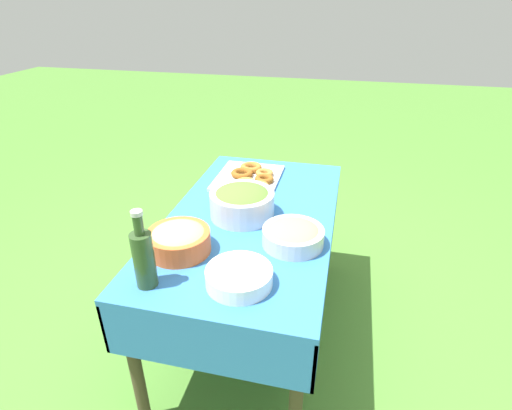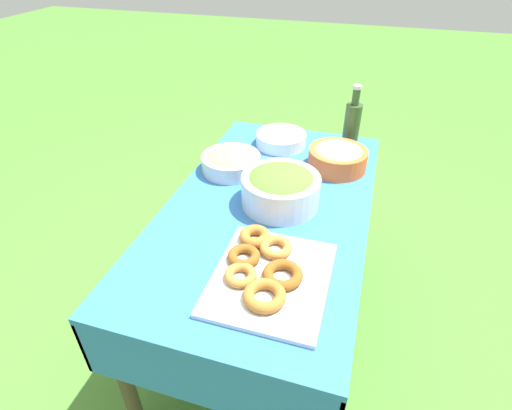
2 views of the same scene
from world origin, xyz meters
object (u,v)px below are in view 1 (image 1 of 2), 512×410
donut_platter (251,177)px  olive_oil_bottle (144,257)px  salad_bowl (242,201)px  plate_stack (239,277)px  pasta_bowl (179,239)px  bread_bowl (293,235)px

donut_platter → olive_oil_bottle: olive_oil_bottle is taller
salad_bowl → plate_stack: size_ratio=1.23×
salad_bowl → pasta_bowl: (-0.33, 0.17, -0.02)m
pasta_bowl → olive_oil_bottle: bearing=172.3°
pasta_bowl → plate_stack: size_ratio=1.05×
plate_stack → bread_bowl: size_ratio=0.95×
plate_stack → bread_bowl: bread_bowl is taller
donut_platter → plate_stack: (-0.85, -0.17, 0.01)m
salad_bowl → pasta_bowl: 0.37m
salad_bowl → olive_oil_bottle: (-0.55, 0.20, 0.04)m
plate_stack → salad_bowl: bearing=13.7°
salad_bowl → plate_stack: salad_bowl is taller
pasta_bowl → bread_bowl: pasta_bowl is taller
olive_oil_bottle → bread_bowl: (0.37, -0.46, -0.07)m
plate_stack → olive_oil_bottle: size_ratio=0.80×
salad_bowl → bread_bowl: salad_bowl is taller
plate_stack → bread_bowl: (0.29, -0.15, 0.01)m
pasta_bowl → plate_stack: bearing=-116.6°
salad_bowl → bread_bowl: bearing=-124.7°
donut_platter → olive_oil_bottle: (-0.93, 0.14, 0.10)m
olive_oil_bottle → bread_bowl: bearing=-51.3°
pasta_bowl → donut_platter: pasta_bowl is taller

